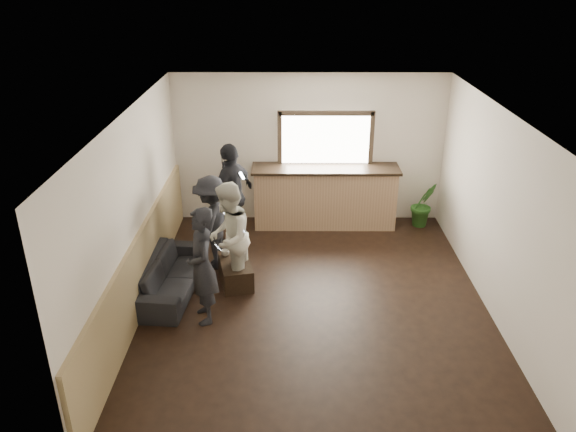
{
  "coord_description": "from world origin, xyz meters",
  "views": [
    {
      "loc": [
        -0.35,
        -7.01,
        4.56
      ],
      "look_at": [
        -0.38,
        0.4,
        1.21
      ],
      "focal_mm": 35.0,
      "sensor_mm": 36.0,
      "label": 1
    }
  ],
  "objects_px": {
    "cup_b": "(240,262)",
    "person_d": "(232,195)",
    "potted_plant": "(423,204)",
    "person_b": "(229,237)",
    "sofa": "(170,275)",
    "person_c": "(212,223)",
    "bar_counter": "(325,193)",
    "cup_a": "(225,253)",
    "coffee_table": "(236,272)",
    "person_a": "(202,266)"
  },
  "relations": [
    {
      "from": "person_b",
      "to": "sofa",
      "type": "bearing_deg",
      "value": -76.06
    },
    {
      "from": "potted_plant",
      "to": "person_a",
      "type": "xyz_separation_m",
      "value": [
        -3.68,
        -3.07,
        0.41
      ]
    },
    {
      "from": "cup_b",
      "to": "person_c",
      "type": "distance_m",
      "value": 0.86
    },
    {
      "from": "cup_b",
      "to": "cup_a",
      "type": "bearing_deg",
      "value": 132.74
    },
    {
      "from": "coffee_table",
      "to": "cup_b",
      "type": "bearing_deg",
      "value": -41.94
    },
    {
      "from": "sofa",
      "to": "potted_plant",
      "type": "relative_size",
      "value": 2.17
    },
    {
      "from": "sofa",
      "to": "cup_a",
      "type": "bearing_deg",
      "value": -54.79
    },
    {
      "from": "sofa",
      "to": "person_d",
      "type": "distance_m",
      "value": 1.88
    },
    {
      "from": "person_a",
      "to": "person_c",
      "type": "relative_size",
      "value": 1.08
    },
    {
      "from": "bar_counter",
      "to": "coffee_table",
      "type": "relative_size",
      "value": 3.33
    },
    {
      "from": "person_b",
      "to": "person_a",
      "type": "bearing_deg",
      "value": -11.72
    },
    {
      "from": "person_c",
      "to": "coffee_table",
      "type": "bearing_deg",
      "value": 52.35
    },
    {
      "from": "person_a",
      "to": "person_c",
      "type": "distance_m",
      "value": 1.5
    },
    {
      "from": "bar_counter",
      "to": "coffee_table",
      "type": "bearing_deg",
      "value": -124.84
    },
    {
      "from": "bar_counter",
      "to": "sofa",
      "type": "xyz_separation_m",
      "value": [
        -2.45,
        -2.4,
        -0.37
      ]
    },
    {
      "from": "potted_plant",
      "to": "person_d",
      "type": "relative_size",
      "value": 0.47
    },
    {
      "from": "potted_plant",
      "to": "person_b",
      "type": "bearing_deg",
      "value": -146.79
    },
    {
      "from": "cup_b",
      "to": "person_c",
      "type": "bearing_deg",
      "value": 128.96
    },
    {
      "from": "person_b",
      "to": "person_d",
      "type": "relative_size",
      "value": 0.92
    },
    {
      "from": "potted_plant",
      "to": "person_b",
      "type": "distance_m",
      "value": 4.09
    },
    {
      "from": "coffee_table",
      "to": "cup_b",
      "type": "relative_size",
      "value": 8.6
    },
    {
      "from": "person_b",
      "to": "person_c",
      "type": "xyz_separation_m",
      "value": [
        -0.34,
        0.66,
        -0.07
      ]
    },
    {
      "from": "cup_b",
      "to": "person_b",
      "type": "distance_m",
      "value": 0.47
    },
    {
      "from": "bar_counter",
      "to": "sofa",
      "type": "relative_size",
      "value": 1.44
    },
    {
      "from": "cup_a",
      "to": "person_d",
      "type": "xyz_separation_m",
      "value": [
        0.02,
        1.12,
        0.51
      ]
    },
    {
      "from": "sofa",
      "to": "cup_a",
      "type": "xyz_separation_m",
      "value": [
        0.79,
        0.45,
        0.14
      ]
    },
    {
      "from": "cup_a",
      "to": "potted_plant",
      "type": "height_order",
      "value": "potted_plant"
    },
    {
      "from": "person_a",
      "to": "person_b",
      "type": "distance_m",
      "value": 0.89
    },
    {
      "from": "bar_counter",
      "to": "person_d",
      "type": "height_order",
      "value": "bar_counter"
    },
    {
      "from": "cup_b",
      "to": "person_d",
      "type": "relative_size",
      "value": 0.05
    },
    {
      "from": "cup_b",
      "to": "person_d",
      "type": "height_order",
      "value": "person_d"
    },
    {
      "from": "person_b",
      "to": "cup_a",
      "type": "bearing_deg",
      "value": -156.31
    },
    {
      "from": "cup_a",
      "to": "cup_b",
      "type": "distance_m",
      "value": 0.37
    },
    {
      "from": "potted_plant",
      "to": "person_a",
      "type": "relative_size",
      "value": 0.51
    },
    {
      "from": "sofa",
      "to": "coffee_table",
      "type": "bearing_deg",
      "value": -69.83
    },
    {
      "from": "cup_a",
      "to": "person_a",
      "type": "xyz_separation_m",
      "value": [
        -0.17,
        -1.17,
        0.43
      ]
    },
    {
      "from": "bar_counter",
      "to": "person_d",
      "type": "distance_m",
      "value": 1.86
    },
    {
      "from": "person_a",
      "to": "person_c",
      "type": "xyz_separation_m",
      "value": [
        -0.07,
        1.5,
        -0.06
      ]
    },
    {
      "from": "cup_a",
      "to": "person_c",
      "type": "height_order",
      "value": "person_c"
    },
    {
      "from": "potted_plant",
      "to": "person_c",
      "type": "height_order",
      "value": "person_c"
    },
    {
      "from": "coffee_table",
      "to": "person_a",
      "type": "relative_size",
      "value": 0.48
    },
    {
      "from": "sofa",
      "to": "person_a",
      "type": "xyz_separation_m",
      "value": [
        0.62,
        -0.72,
        0.56
      ]
    },
    {
      "from": "coffee_table",
      "to": "person_a",
      "type": "height_order",
      "value": "person_a"
    },
    {
      "from": "sofa",
      "to": "potted_plant",
      "type": "xyz_separation_m",
      "value": [
        4.3,
        2.35,
        0.16
      ]
    },
    {
      "from": "person_d",
      "to": "bar_counter",
      "type": "bearing_deg",
      "value": 147.18
    },
    {
      "from": "person_c",
      "to": "person_d",
      "type": "height_order",
      "value": "person_d"
    },
    {
      "from": "person_a",
      "to": "person_b",
      "type": "height_order",
      "value": "person_b"
    },
    {
      "from": "person_a",
      "to": "person_d",
      "type": "bearing_deg",
      "value": 158.6
    },
    {
      "from": "coffee_table",
      "to": "person_b",
      "type": "xyz_separation_m",
      "value": [
        -0.07,
        -0.13,
        0.67
      ]
    },
    {
      "from": "potted_plant",
      "to": "person_d",
      "type": "height_order",
      "value": "person_d"
    }
  ]
}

